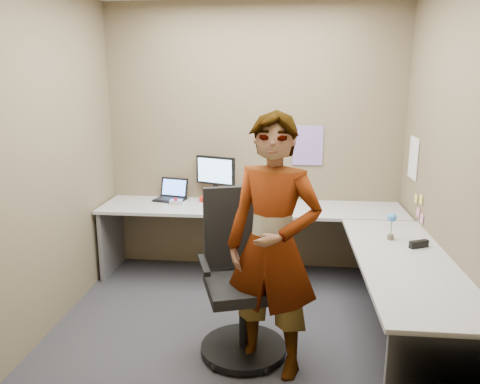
# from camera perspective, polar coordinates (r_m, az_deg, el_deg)

# --- Properties ---
(ground) EXTENTS (3.00, 3.00, 0.00)m
(ground) POSITION_cam_1_polar(r_m,az_deg,el_deg) (3.97, 0.11, -15.79)
(ground) COLOR #232227
(ground) RESTS_ON ground
(wall_back) EXTENTS (3.00, 0.00, 3.00)m
(wall_back) POSITION_cam_1_polar(r_m,az_deg,el_deg) (4.79, 1.66, 6.39)
(wall_back) COLOR brown
(wall_back) RESTS_ON ground
(wall_right) EXTENTS (0.00, 2.70, 2.70)m
(wall_right) POSITION_cam_1_polar(r_m,az_deg,el_deg) (3.68, 24.07, 3.08)
(wall_right) COLOR brown
(wall_right) RESTS_ON ground
(wall_left) EXTENTS (0.00, 2.70, 2.70)m
(wall_left) POSITION_cam_1_polar(r_m,az_deg,el_deg) (3.95, -22.13, 3.89)
(wall_left) COLOR brown
(wall_left) RESTS_ON ground
(desk) EXTENTS (2.98, 2.58, 0.73)m
(desk) POSITION_cam_1_polar(r_m,az_deg,el_deg) (4.06, 6.84, -6.05)
(desk) COLOR #A3A3A3
(desk) RESTS_ON ground
(paper_ream) EXTENTS (0.32, 0.28, 0.05)m
(paper_ream) POSITION_cam_1_polar(r_m,az_deg,el_deg) (4.79, -3.00, -0.84)
(paper_ream) COLOR red
(paper_ream) RESTS_ON desk
(monitor) EXTENTS (0.41, 0.20, 0.41)m
(monitor) POSITION_cam_1_polar(r_m,az_deg,el_deg) (4.75, -3.01, 2.34)
(monitor) COLOR black
(monitor) RESTS_ON paper_ream
(laptop) EXTENTS (0.35, 0.31, 0.21)m
(laptop) POSITION_cam_1_polar(r_m,az_deg,el_deg) (4.91, -8.32, -0.28)
(laptop) COLOR black
(laptop) RESTS_ON desk
(trackball_mouse) EXTENTS (0.12, 0.08, 0.07)m
(trackball_mouse) POSITION_cam_1_polar(r_m,az_deg,el_deg) (4.72, -7.80, -1.21)
(trackball_mouse) COLOR #B7B7BC
(trackball_mouse) RESTS_ON desk
(origami) EXTENTS (0.10, 0.10, 0.06)m
(origami) POSITION_cam_1_polar(r_m,az_deg,el_deg) (4.44, 0.50, -1.94)
(origami) COLOR white
(origami) RESTS_ON desk
(stapler) EXTENTS (0.15, 0.10, 0.05)m
(stapler) POSITION_cam_1_polar(r_m,az_deg,el_deg) (3.73, 20.96, -5.95)
(stapler) COLOR black
(stapler) RESTS_ON desk
(flower) EXTENTS (0.07, 0.07, 0.22)m
(flower) POSITION_cam_1_polar(r_m,az_deg,el_deg) (3.80, 18.00, -3.49)
(flower) COLOR brown
(flower) RESTS_ON desk
(calendar_purple) EXTENTS (0.30, 0.01, 0.40)m
(calendar_purple) POSITION_cam_1_polar(r_m,az_deg,el_deg) (4.78, 8.27, 5.63)
(calendar_purple) COLOR #846BB7
(calendar_purple) RESTS_ON wall_back
(calendar_white) EXTENTS (0.01, 0.28, 0.38)m
(calendar_white) POSITION_cam_1_polar(r_m,az_deg,el_deg) (4.55, 20.38, 3.90)
(calendar_white) COLOR white
(calendar_white) RESTS_ON wall_right
(sticky_note_a) EXTENTS (0.01, 0.07, 0.07)m
(sticky_note_a) POSITION_cam_1_polar(r_m,az_deg,el_deg) (4.27, 21.20, -0.85)
(sticky_note_a) COLOR #F2E059
(sticky_note_a) RESTS_ON wall_right
(sticky_note_b) EXTENTS (0.01, 0.07, 0.07)m
(sticky_note_b) POSITION_cam_1_polar(r_m,az_deg,el_deg) (4.35, 20.89, -2.35)
(sticky_note_b) COLOR pink
(sticky_note_b) RESTS_ON wall_right
(sticky_note_c) EXTENTS (0.01, 0.07, 0.07)m
(sticky_note_c) POSITION_cam_1_polar(r_m,az_deg,el_deg) (4.25, 21.27, -3.05)
(sticky_note_c) COLOR pink
(sticky_note_c) RESTS_ON wall_right
(sticky_note_d) EXTENTS (0.01, 0.07, 0.07)m
(sticky_note_d) POSITION_cam_1_polar(r_m,az_deg,el_deg) (4.42, 20.67, -0.75)
(sticky_note_d) COLOR #F2E059
(sticky_note_d) RESTS_ON wall_right
(office_chair) EXTENTS (0.67, 0.65, 1.17)m
(office_chair) POSITION_cam_1_polar(r_m,az_deg,el_deg) (3.44, 0.19, -11.65)
(office_chair) COLOR black
(office_chair) RESTS_ON ground
(person) EXTENTS (0.74, 0.61, 1.76)m
(person) POSITION_cam_1_polar(r_m,az_deg,el_deg) (3.08, 4.04, -6.71)
(person) COLOR #999399
(person) RESTS_ON ground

